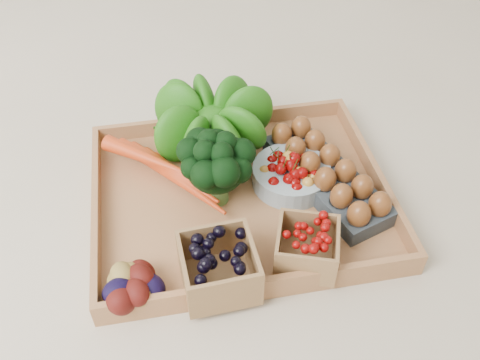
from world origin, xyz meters
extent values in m
plane|color=beige|center=(0.00, 0.00, 0.00)|extent=(4.00, 4.00, 0.00)
cube|color=#B0774A|center=(0.00, 0.00, 0.01)|extent=(0.55, 0.45, 0.01)
sphere|color=#205B0E|center=(-0.03, 0.16, 0.10)|extent=(0.16, 0.16, 0.16)
cylinder|color=#8C9EA5|center=(0.10, 0.02, 0.03)|extent=(0.15, 0.15, 0.04)
cube|color=#353C43|center=(0.17, 0.00, 0.03)|extent=(0.20, 0.32, 0.03)
cube|color=black|center=(-0.07, -0.19, 0.06)|extent=(0.13, 0.13, 0.08)
cube|color=#760605|center=(0.08, -0.17, 0.05)|extent=(0.13, 0.13, 0.07)
camera|label=1|loc=(-0.13, -0.70, 0.76)|focal=40.00mm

